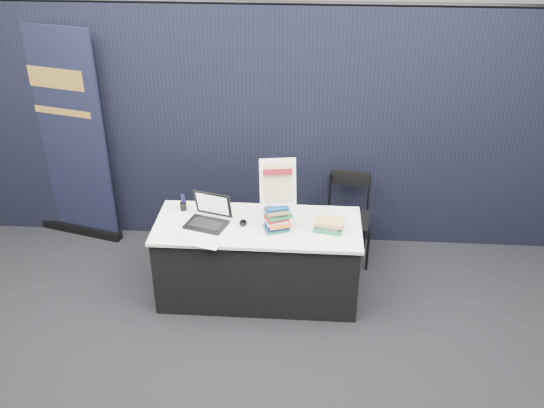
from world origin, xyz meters
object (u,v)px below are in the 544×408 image
at_px(display_table, 258,260).
at_px(book_stack_tall, 277,217).
at_px(book_stack_short, 330,225).
at_px(info_sign, 278,183).
at_px(pullup_banner, 69,149).
at_px(stacking_chair, 349,214).
at_px(laptop, 207,217).

xyz_separation_m(display_table, book_stack_tall, (0.18, -0.07, 0.49)).
distance_m(book_stack_tall, book_stack_short, 0.45).
bearing_deg(book_stack_tall, info_sign, 90.00).
height_order(display_table, pullup_banner, pullup_banner).
xyz_separation_m(book_stack_tall, pullup_banner, (-2.18, 1.01, 0.12)).
height_order(info_sign, stacking_chair, info_sign).
distance_m(book_stack_tall, info_sign, 0.32).
height_order(display_table, info_sign, info_sign).
relative_size(book_stack_tall, book_stack_short, 0.94).
distance_m(book_stack_short, stacking_chair, 0.82).
bearing_deg(book_stack_short, stacking_chair, 73.90).
bearing_deg(info_sign, display_table, 159.48).
height_order(display_table, laptop, laptop).
bearing_deg(book_stack_tall, laptop, 174.54).
relative_size(display_table, book_stack_short, 7.22).
height_order(book_stack_tall, pullup_banner, pullup_banner).
bearing_deg(laptop, pullup_banner, 165.04).
bearing_deg(display_table, info_sign, -11.64).
xyz_separation_m(book_stack_short, stacking_chair, (0.21, 0.73, -0.30)).
xyz_separation_m(pullup_banner, stacking_chair, (2.83, -0.26, -0.49)).
bearing_deg(stacking_chair, pullup_banner, -176.46).
xyz_separation_m(laptop, book_stack_tall, (0.62, -0.06, 0.06)).
relative_size(book_stack_tall, info_sign, 0.57).
distance_m(info_sign, pullup_banner, 2.40).
relative_size(display_table, stacking_chair, 2.03).
xyz_separation_m(display_table, laptop, (-0.44, -0.01, 0.44)).
distance_m(laptop, info_sign, 0.72).
xyz_separation_m(display_table, pullup_banner, (-2.00, 0.95, 0.61)).
bearing_deg(stacking_chair, book_stack_short, -97.30).
distance_m(display_table, book_stack_short, 0.75).
height_order(book_stack_tall, book_stack_short, book_stack_tall).
bearing_deg(pullup_banner, book_stack_tall, -9.80).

